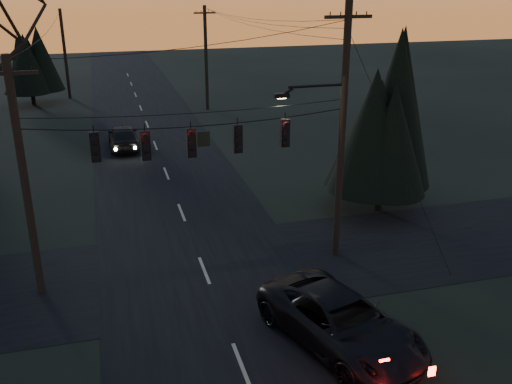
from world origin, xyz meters
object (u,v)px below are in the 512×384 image
object	(u,v)px
evergreen_right	(385,115)
sedan_oncoming_a	(123,137)
utility_pole_right	(335,254)
utility_pole_far_l	(70,98)
suv_near	(341,322)
utility_pole_left	(42,292)
utility_pole_far_r	(208,109)

from	to	relation	value
evergreen_right	sedan_oncoming_a	distance (m)	18.56
utility_pole_right	sedan_oncoming_a	size ratio (longest dim) A/B	2.18
utility_pole_far_l	suv_near	bearing A→B (deg)	-77.58
evergreen_right	utility_pole_far_l	bearing A→B (deg)	115.52
utility_pole_left	utility_pole_far_l	xyz separation A→B (m)	(0.00, 36.00, 0.00)
utility_pole_right	utility_pole_far_r	world-z (taller)	utility_pole_right
utility_pole_left	utility_pole_far_r	distance (m)	30.27
evergreen_right	sedan_oncoming_a	world-z (taller)	evergreen_right
suv_near	sedan_oncoming_a	bearing A→B (deg)	84.18
utility_pole_right	utility_pole_left	size ratio (longest dim) A/B	1.18
utility_pole_far_l	sedan_oncoming_a	size ratio (longest dim) A/B	1.74
suv_near	sedan_oncoming_a	distance (m)	24.29
utility_pole_left	utility_pole_far_r	xyz separation A→B (m)	(11.50, 28.00, 0.00)
utility_pole_far_l	evergreen_right	distance (m)	35.95
utility_pole_right	utility_pole_far_r	bearing A→B (deg)	90.00
utility_pole_far_r	suv_near	xyz separation A→B (m)	(-2.30, -33.79, 0.82)
utility_pole_right	utility_pole_far_r	xyz separation A→B (m)	(0.00, 28.00, 0.00)
utility_pole_far_l	evergreen_right	bearing A→B (deg)	-64.48
utility_pole_far_r	evergreen_right	size ratio (longest dim) A/B	1.03
utility_pole_right	suv_near	size ratio (longest dim) A/B	1.70
utility_pole_far_r	utility_pole_far_l	world-z (taller)	utility_pole_far_r
utility_pole_left	evergreen_right	distance (m)	16.52
utility_pole_far_r	suv_near	size ratio (longest dim) A/B	1.44
utility_pole_far_l	sedan_oncoming_a	distance (m)	18.51
utility_pole_far_l	utility_pole_far_r	bearing A→B (deg)	-34.82
suv_near	utility_pole_far_r	bearing A→B (deg)	67.79
utility_pole_far_r	suv_near	distance (m)	33.87
utility_pole_far_r	sedan_oncoming_a	xyz separation A→B (m)	(-7.56, -10.07, 0.78)
utility_pole_far_l	evergreen_right	world-z (taller)	evergreen_right
utility_pole_right	utility_pole_far_l	world-z (taller)	utility_pole_right
evergreen_right	suv_near	distance (m)	12.08
utility_pole_far_r	utility_pole_far_l	xyz separation A→B (m)	(-11.50, 8.00, 0.00)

